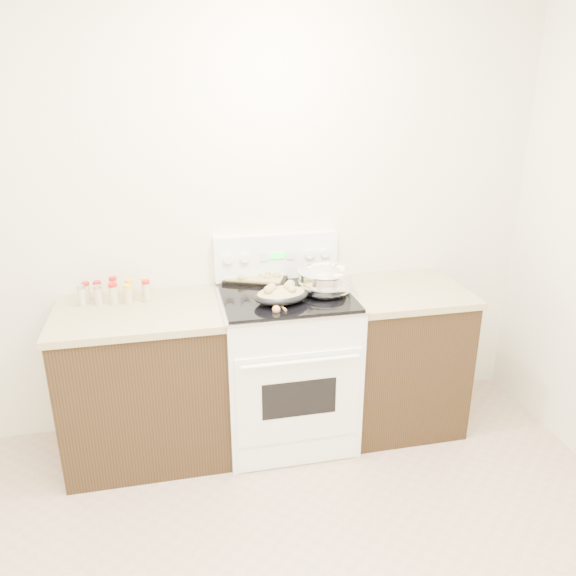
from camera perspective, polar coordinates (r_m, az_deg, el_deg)
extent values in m
cube|color=silver|center=(3.40, -7.30, 7.45)|extent=(4.00, 0.05, 2.70)
cube|color=black|center=(3.40, -14.22, -9.58)|extent=(0.90, 0.64, 0.88)
cube|color=olive|center=(3.20, -14.93, -2.42)|extent=(0.93, 0.67, 0.04)
cube|color=black|center=(3.66, 11.12, -7.05)|extent=(0.70, 0.64, 0.88)
cube|color=olive|center=(3.47, 11.64, -0.30)|extent=(0.73, 0.67, 0.04)
cube|color=white|center=(3.44, -0.18, -8.17)|extent=(0.76, 0.66, 0.92)
cube|color=white|center=(3.15, 1.13, -11.12)|extent=(0.70, 0.01, 0.55)
cube|color=black|center=(3.15, 1.16, -11.19)|extent=(0.42, 0.01, 0.22)
cylinder|color=white|center=(3.00, 1.33, -7.52)|extent=(0.65, 0.02, 0.02)
cube|color=white|center=(3.37, 1.07, -16.54)|extent=(0.70, 0.01, 0.14)
cube|color=silver|center=(3.24, -0.19, -0.92)|extent=(0.78, 0.68, 0.01)
cube|color=black|center=(3.23, -0.19, -0.72)|extent=(0.74, 0.64, 0.01)
cube|color=white|center=(3.46, -1.22, 3.27)|extent=(0.76, 0.07, 0.28)
cylinder|color=white|center=(3.37, -6.09, 2.92)|extent=(0.06, 0.02, 0.06)
cylinder|color=white|center=(3.38, -4.40, 3.04)|extent=(0.06, 0.02, 0.06)
cylinder|color=white|center=(3.45, 2.19, 3.47)|extent=(0.06, 0.02, 0.06)
cylinder|color=white|center=(3.48, 3.79, 3.57)|extent=(0.06, 0.02, 0.06)
cube|color=#19E533|center=(3.41, -1.08, 3.28)|extent=(0.09, 0.00, 0.04)
cube|color=silver|center=(3.40, -2.40, 3.19)|extent=(0.05, 0.00, 0.05)
cube|color=silver|center=(3.43, 0.23, 3.37)|extent=(0.05, 0.00, 0.05)
ellipsoid|color=silver|center=(3.23, 3.76, 0.52)|extent=(0.38, 0.38, 0.19)
cylinder|color=silver|center=(3.25, 3.73, -0.42)|extent=(0.17, 0.17, 0.01)
torus|color=silver|center=(3.21, 3.79, 1.78)|extent=(0.32, 0.32, 0.02)
cylinder|color=silver|center=(3.22, 3.76, 0.86)|extent=(0.30, 0.30, 0.11)
cylinder|color=olive|center=(3.21, 3.78, 1.58)|extent=(0.28, 0.28, 0.00)
cube|color=#FBE0B9|center=(3.21, 3.45, 1.69)|extent=(0.03, 0.03, 0.02)
cube|color=#FBE0B9|center=(3.30, 2.62, 2.26)|extent=(0.03, 0.03, 0.02)
cube|color=#FBE0B9|center=(3.13, 5.36, 1.17)|extent=(0.04, 0.04, 0.02)
cube|color=#FBE0B9|center=(3.27, 3.92, 2.06)|extent=(0.03, 0.03, 0.02)
cube|color=#FBE0B9|center=(3.22, 4.99, 1.72)|extent=(0.03, 0.03, 0.02)
cube|color=#FBE0B9|center=(3.26, 2.20, 2.03)|extent=(0.03, 0.03, 0.02)
cube|color=#FBE0B9|center=(3.25, 5.50, 1.87)|extent=(0.03, 0.03, 0.03)
cube|color=#FBE0B9|center=(3.27, 5.51, 1.99)|extent=(0.03, 0.03, 0.02)
cube|color=#FBE0B9|center=(3.19, 2.81, 1.61)|extent=(0.03, 0.03, 0.02)
cube|color=#FBE0B9|center=(3.29, 5.22, 2.15)|extent=(0.03, 0.03, 0.02)
cube|color=#FBE0B9|center=(3.18, 4.75, 1.49)|extent=(0.02, 0.02, 0.02)
cube|color=#FBE0B9|center=(3.32, 4.07, 2.35)|extent=(0.04, 0.04, 0.03)
cube|color=#FBE0B9|center=(3.12, 4.93, 1.12)|extent=(0.04, 0.04, 0.03)
cube|color=#FBE0B9|center=(3.31, 3.02, 2.29)|extent=(0.03, 0.03, 0.03)
ellipsoid|color=black|center=(3.10, -0.71, -0.79)|extent=(0.35, 0.28, 0.08)
ellipsoid|color=tan|center=(3.09, -0.71, -0.58)|extent=(0.32, 0.25, 0.06)
sphere|color=tan|center=(3.06, 0.41, -0.15)|extent=(0.05, 0.05, 0.05)
sphere|color=tan|center=(3.08, -1.68, 0.02)|extent=(0.05, 0.05, 0.05)
sphere|color=tan|center=(3.11, 0.00, 0.15)|extent=(0.04, 0.04, 0.04)
sphere|color=tan|center=(3.04, -2.01, -0.23)|extent=(0.05, 0.05, 0.05)
sphere|color=tan|center=(3.13, 0.24, 0.36)|extent=(0.05, 0.05, 0.05)
sphere|color=tan|center=(3.10, 0.01, 0.19)|extent=(0.05, 0.05, 0.05)
sphere|color=tan|center=(3.09, -1.46, -0.03)|extent=(0.04, 0.04, 0.04)
sphere|color=tan|center=(3.07, 0.38, -0.07)|extent=(0.04, 0.04, 0.04)
cube|color=black|center=(3.46, -3.21, 1.01)|extent=(0.44, 0.38, 0.02)
cube|color=tan|center=(3.46, -3.21, 1.19)|extent=(0.40, 0.34, 0.02)
sphere|color=tan|center=(3.39, -4.48, 0.99)|extent=(0.03, 0.03, 0.03)
sphere|color=tan|center=(3.52, -5.33, 1.69)|extent=(0.03, 0.03, 0.03)
sphere|color=tan|center=(3.44, -1.15, 1.32)|extent=(0.04, 0.04, 0.04)
sphere|color=tan|center=(3.39, -4.81, 1.01)|extent=(0.04, 0.04, 0.04)
sphere|color=tan|center=(3.49, -3.28, 1.66)|extent=(0.04, 0.04, 0.04)
sphere|color=tan|center=(3.42, -1.12, 1.22)|extent=(0.04, 0.04, 0.04)
sphere|color=tan|center=(3.46, -2.06, 1.46)|extent=(0.05, 0.05, 0.05)
sphere|color=tan|center=(3.45, -2.86, 1.33)|extent=(0.04, 0.04, 0.04)
sphere|color=tan|center=(3.40, -2.13, 1.07)|extent=(0.04, 0.04, 0.04)
sphere|color=tan|center=(3.45, -4.34, 1.37)|extent=(0.03, 0.03, 0.03)
cylinder|color=tan|center=(3.09, -1.16, -1.47)|extent=(0.07, 0.24, 0.01)
sphere|color=tan|center=(2.99, -1.20, -2.20)|extent=(0.04, 0.04, 0.04)
sphere|color=#A1D8F0|center=(3.25, 5.69, 0.06)|extent=(0.09, 0.09, 0.09)
cylinder|color=#A1D8F0|center=(3.35, 5.82, 1.16)|extent=(0.12, 0.27, 0.08)
cylinder|color=#BFB28C|center=(3.40, -19.80, -0.43)|extent=(0.04, 0.04, 0.09)
cylinder|color=#B21414|center=(3.38, -19.90, 0.41)|extent=(0.04, 0.04, 0.02)
cylinder|color=#BFB28C|center=(3.37, -18.74, -0.40)|extent=(0.04, 0.04, 0.09)
cylinder|color=#B21414|center=(3.36, -18.85, 0.50)|extent=(0.05, 0.05, 0.02)
cylinder|color=#BFB28C|center=(3.37, -17.27, -0.10)|extent=(0.04, 0.04, 0.11)
cylinder|color=#B21414|center=(3.35, -17.39, 0.92)|extent=(0.04, 0.04, 0.02)
cylinder|color=#BFB28C|center=(3.36, -15.77, -0.17)|extent=(0.05, 0.05, 0.09)
cylinder|color=gold|center=(3.34, -15.86, 0.71)|extent=(0.05, 0.05, 0.02)
cylinder|color=#BFB28C|center=(3.35, -14.29, -0.03)|extent=(0.04, 0.04, 0.10)
cylinder|color=gold|center=(3.33, -14.37, 0.90)|extent=(0.04, 0.04, 0.02)
cylinder|color=#BFB28C|center=(3.31, -20.22, -0.90)|extent=(0.04, 0.04, 0.10)
cylinder|color=#B2B2B7|center=(3.29, -20.35, 0.09)|extent=(0.04, 0.04, 0.02)
cylinder|color=#BFB28C|center=(3.30, -18.71, -0.83)|extent=(0.04, 0.04, 0.10)
cylinder|color=#B2B2B7|center=(3.28, -18.82, 0.10)|extent=(0.04, 0.04, 0.02)
cylinder|color=#BFB28C|center=(3.29, -17.29, -0.70)|extent=(0.05, 0.05, 0.10)
cylinder|color=#B21414|center=(3.27, -17.40, 0.30)|extent=(0.05, 0.05, 0.02)
cylinder|color=#BFB28C|center=(3.27, -15.94, -0.75)|extent=(0.05, 0.05, 0.09)
cylinder|color=gold|center=(3.25, -16.03, 0.16)|extent=(0.05, 0.05, 0.02)
cylinder|color=#BFB28C|center=(3.27, -14.15, -0.46)|extent=(0.04, 0.04, 0.11)
cylinder|color=#B21414|center=(3.25, -14.25, 0.58)|extent=(0.04, 0.04, 0.02)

